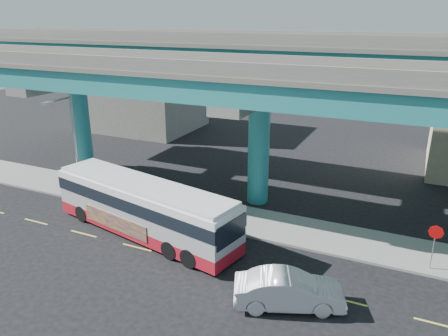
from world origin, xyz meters
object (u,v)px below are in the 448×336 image
at_px(parked_car, 116,183).
at_px(stop_sign, 435,238).
at_px(sedan, 289,290).
at_px(street_lamp, 69,134).
at_px(transit_bus, 144,206).

xyz_separation_m(parked_car, stop_sign, (21.70, -1.57, 1.08)).
relative_size(sedan, parked_car, 1.21).
distance_m(sedan, parked_car, 17.46).
height_order(street_lamp, stop_sign, street_lamp).
bearing_deg(sedan, parked_car, 42.27).
height_order(transit_bus, stop_sign, transit_bus).
bearing_deg(transit_bus, parked_car, 153.95).
bearing_deg(stop_sign, street_lamp, -154.63).
distance_m(parked_car, street_lamp, 5.13).
bearing_deg(street_lamp, parked_car, 51.47).
distance_m(parked_car, stop_sign, 21.78).
bearing_deg(street_lamp, sedan, -16.64).
height_order(transit_bus, street_lamp, street_lamp).
bearing_deg(sedan, street_lamp, 51.27).
height_order(parked_car, stop_sign, stop_sign).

